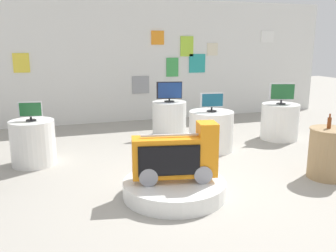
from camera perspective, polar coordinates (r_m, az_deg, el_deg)
ground_plane at (r=5.43m, az=3.60°, el=-9.75°), size 30.00×30.00×0.00m
back_wall_display at (r=9.84m, az=-7.10°, el=10.14°), size 12.16×0.13×3.25m
main_display_pedestal at (r=5.12m, az=1.01°, el=-9.81°), size 1.44×1.44×0.23m
novelty_firetruck_tv at (r=4.96m, az=1.29°, el=-5.05°), size 1.20×0.56×0.82m
display_pedestal_left_rear at (r=6.74m, az=-20.59°, el=-2.49°), size 0.76×0.76×0.79m
tv_on_left_rear at (r=6.62m, az=-20.98°, el=2.29°), size 0.39×0.17×0.33m
display_pedestal_center_rear at (r=8.32m, az=0.21°, el=1.18°), size 0.78×0.78×0.79m
tv_on_center_rear at (r=8.21m, az=0.22°, el=5.51°), size 0.58×0.23×0.46m
display_pedestal_right_rear at (r=8.39m, az=17.27°, el=0.68°), size 0.82×0.82×0.79m
tv_on_right_rear at (r=8.28m, az=17.59°, el=5.05°), size 0.53×0.21×0.46m
display_pedestal_far_right at (r=7.20m, az=6.83°, el=-0.78°), size 0.88×0.88×0.79m
tv_on_far_right at (r=7.08m, az=6.98°, el=3.90°), size 0.46×0.19×0.36m
side_table_round at (r=6.22m, az=24.10°, el=-3.91°), size 0.64×0.64×0.80m
bottle_on_side_table at (r=6.12m, az=24.19°, el=0.51°), size 0.06×0.06×0.23m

